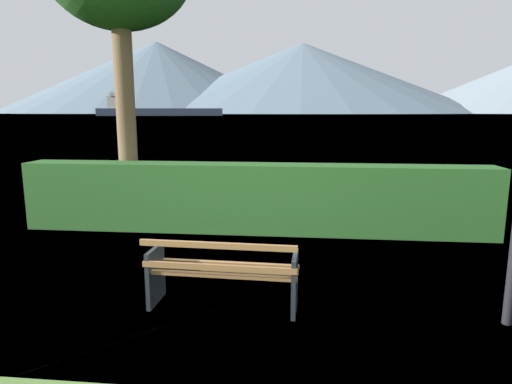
# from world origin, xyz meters

# --- Properties ---
(ground_plane) EXTENTS (1400.00, 1400.00, 0.00)m
(ground_plane) POSITION_xyz_m (0.00, 0.00, 0.00)
(ground_plane) COLOR #567A38
(water_surface) EXTENTS (620.00, 620.00, 0.00)m
(water_surface) POSITION_xyz_m (0.00, 308.42, 0.00)
(water_surface) COLOR #6B8EA3
(water_surface) RESTS_ON ground_plane
(park_bench) EXTENTS (1.75, 0.64, 0.87)m
(park_bench) POSITION_xyz_m (-0.00, -0.06, 0.43)
(park_bench) COLOR olive
(park_bench) RESTS_ON ground_plane
(hedge_row) EXTENTS (8.77, 0.67, 1.29)m
(hedge_row) POSITION_xyz_m (0.00, 3.27, 0.64)
(hedge_row) COLOR #285B23
(hedge_row) RESTS_ON ground_plane
(cargo_ship_large) EXTENTS (63.47, 22.10, 11.47)m
(cargo_ship_large) POSITION_xyz_m (-76.02, 215.48, 3.21)
(cargo_ship_large) COLOR #2D384C
(cargo_ship_large) RESTS_ON water_surface
(distant_hills) EXTENTS (866.97, 426.56, 88.12)m
(distant_hills) POSITION_xyz_m (37.16, 550.41, 42.45)
(distant_hills) COLOR slate
(distant_hills) RESTS_ON ground_plane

